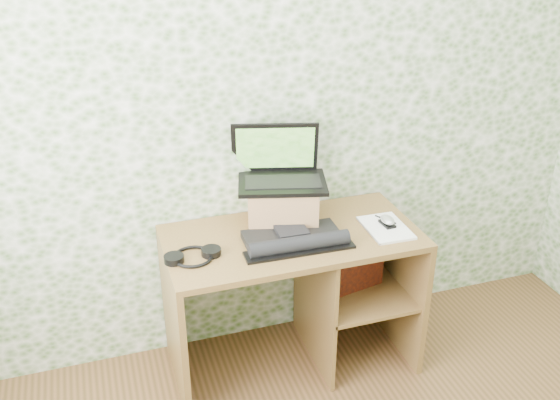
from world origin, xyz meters
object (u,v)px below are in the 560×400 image
object	(u,v)px
laptop	(279,169)
notepad	(386,228)
keyboard	(295,239)
desk	(305,277)
riser	(282,203)

from	to	relation	value
laptop	notepad	xyz separation A→B (m)	(0.45, -0.27, -0.26)
laptop	keyboard	size ratio (longest dim) A/B	0.94
laptop	desk	bearing A→B (deg)	-48.20
laptop	riser	bearing A→B (deg)	-74.91
desk	laptop	bearing A→B (deg)	116.71
laptop	notepad	distance (m)	0.58
desk	riser	distance (m)	0.39
notepad	desk	bearing A→B (deg)	164.40
desk	riser	bearing A→B (deg)	124.90
desk	notepad	bearing A→B (deg)	-16.94
laptop	keyboard	distance (m)	0.36
riser	keyboard	size ratio (longest dim) A/B	0.65
desk	notepad	size ratio (longest dim) A/B	4.40
riser	notepad	distance (m)	0.51
desk	keyboard	xyz separation A→B (m)	(-0.09, -0.11, 0.29)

